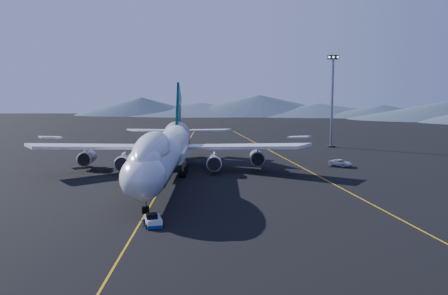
{
  "coord_description": "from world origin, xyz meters",
  "views": [
    {
      "loc": [
        10.79,
        -96.82,
        18.12
      ],
      "look_at": [
        11.54,
        2.97,
        6.0
      ],
      "focal_mm": 40.0,
      "sensor_mm": 36.0,
      "label": 1
    }
  ],
  "objects_px": {
    "pushback_tug": "(153,222)",
    "floodlight_mast": "(332,101)",
    "boeing_747": "(165,150)",
    "service_van": "(341,163)"
  },
  "relations": [
    {
      "from": "pushback_tug",
      "to": "floodlight_mast",
      "type": "height_order",
      "value": "floodlight_mast"
    },
    {
      "from": "boeing_747",
      "to": "floodlight_mast",
      "type": "relative_size",
      "value": 2.63
    },
    {
      "from": "service_van",
      "to": "pushback_tug",
      "type": "bearing_deg",
      "value": -164.84
    },
    {
      "from": "pushback_tug",
      "to": "boeing_747",
      "type": "bearing_deg",
      "value": 79.06
    },
    {
      "from": "pushback_tug",
      "to": "floodlight_mast",
      "type": "distance_m",
      "value": 97.09
    },
    {
      "from": "pushback_tug",
      "to": "service_van",
      "type": "bearing_deg",
      "value": 39.18
    },
    {
      "from": "boeing_747",
      "to": "pushback_tug",
      "type": "bearing_deg",
      "value": -86.57
    },
    {
      "from": "boeing_747",
      "to": "pushback_tug",
      "type": "relative_size",
      "value": 16.48
    },
    {
      "from": "service_van",
      "to": "floodlight_mast",
      "type": "distance_m",
      "value": 39.44
    },
    {
      "from": "service_van",
      "to": "boeing_747",
      "type": "bearing_deg",
      "value": 164.89
    }
  ]
}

